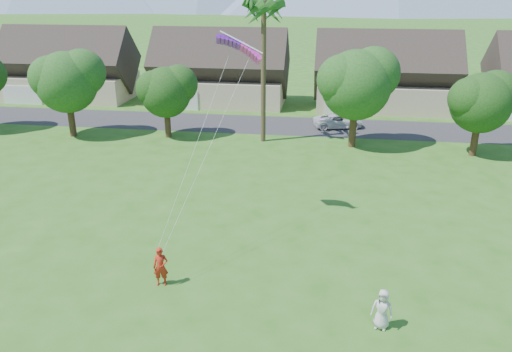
% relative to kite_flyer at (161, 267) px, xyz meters
% --- Properties ---
extents(street, '(90.00, 7.00, 0.01)m').
position_rel_kite_flyer_xyz_m(street, '(3.83, 29.30, -0.98)').
color(street, '#2D2D30').
rests_on(street, ground).
extents(kite_flyer, '(0.79, 0.58, 1.98)m').
position_rel_kite_flyer_xyz_m(kite_flyer, '(0.00, 0.00, 0.00)').
color(kite_flyer, '#B42614').
rests_on(kite_flyer, ground).
extents(watcher, '(1.00, 0.77, 1.83)m').
position_rel_kite_flyer_xyz_m(watcher, '(10.18, -1.78, -0.07)').
color(watcher, silver).
rests_on(watcher, ground).
extents(parked_car, '(5.30, 3.34, 1.36)m').
position_rel_kite_flyer_xyz_m(parked_car, '(8.68, 29.30, -0.31)').
color(parked_car, silver).
rests_on(parked_car, ground).
extents(houses_row, '(72.75, 8.19, 8.86)m').
position_rel_kite_flyer_xyz_m(houses_row, '(4.33, 38.30, 2.45)').
color(houses_row, beige).
rests_on(houses_row, ground).
extents(tree_row, '(62.27, 6.67, 8.45)m').
position_rel_kite_flyer_xyz_m(tree_row, '(2.69, 23.22, 3.90)').
color(tree_row, '#47301C').
rests_on(tree_row, ground).
extents(fan_palm, '(3.00, 3.00, 13.80)m').
position_rel_kite_flyer_xyz_m(fan_palm, '(1.83, 23.80, 10.81)').
color(fan_palm, '#4C3D26').
rests_on(fan_palm, ground).
extents(parafoil_kite, '(2.69, 1.03, 0.50)m').
position_rel_kite_flyer_xyz_m(parafoil_kite, '(2.59, 7.93, 9.39)').
color(parafoil_kite, '#6C17B1').
rests_on(parafoil_kite, ground).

